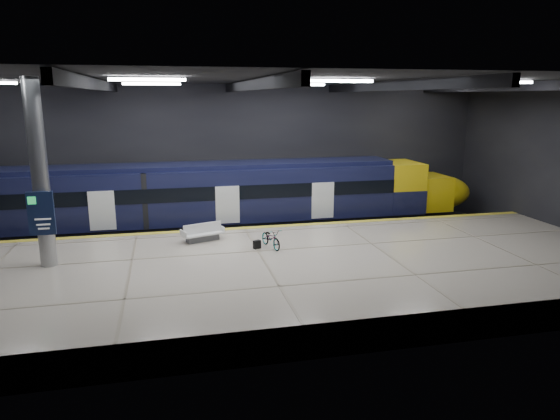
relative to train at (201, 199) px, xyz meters
name	(u,v)px	position (x,y,z in m)	size (l,w,h in m)	color
ground	(254,268)	(1.83, -5.50, -2.06)	(30.00, 30.00, 0.00)	black
room_shell	(253,136)	(1.83, -5.49, 3.66)	(30.10, 16.10, 8.05)	black
platform	(265,276)	(1.83, -8.00, -1.51)	(30.00, 11.00, 1.10)	beige
safety_strip	(244,228)	(1.83, -2.75, -0.95)	(30.00, 0.40, 0.01)	yellow
rails	(237,234)	(1.83, 0.00, -1.98)	(30.00, 1.52, 0.16)	gray
train	(201,199)	(0.00, 0.00, 0.00)	(29.40, 2.84, 3.79)	black
bench	(203,235)	(-0.28, -4.51, -0.68)	(1.96, 1.31, 0.80)	#595B60
bicycle	(271,238)	(2.45, -6.15, -0.54)	(0.55, 1.58, 0.83)	#99999E
pannier_bag	(257,244)	(1.85, -6.15, -0.78)	(0.30, 0.18, 0.35)	black
info_column	(40,177)	(-6.17, -6.52, 2.40)	(0.90, 0.78, 6.90)	#9EA0A5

